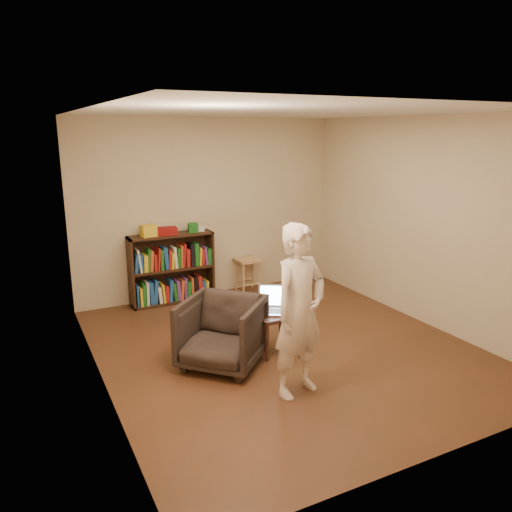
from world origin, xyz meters
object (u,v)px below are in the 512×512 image
stool (248,265)px  laptop (275,306)px  person (300,311)px  bookshelf (172,272)px  side_table (274,319)px  armchair (222,333)px

stool → laptop: bearing=-107.8°
stool → person: person is taller
bookshelf → side_table: (0.51, -2.13, -0.06)m
person → bookshelf: bearing=80.5°
stool → armchair: (-1.33, -2.13, -0.05)m
armchair → laptop: size_ratio=1.67×
side_table → stool: bearing=71.8°
laptop → side_table: bearing=-91.3°
bookshelf → stool: bearing=-3.1°
side_table → armchair: bearing=-174.4°
bookshelf → stool: bookshelf is taller
armchair → person: bearing=-17.4°
stool → person: bearing=-107.0°
person → armchair: bearing=102.4°
bookshelf → person: size_ratio=0.74×
stool → person: 3.12m
laptop → bookshelf: bearing=135.6°
stool → side_table: bearing=-108.2°
laptop → person: person is taller
person → laptop: bearing=59.8°
armchair → laptop: laptop is taller
stool → laptop: 2.12m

